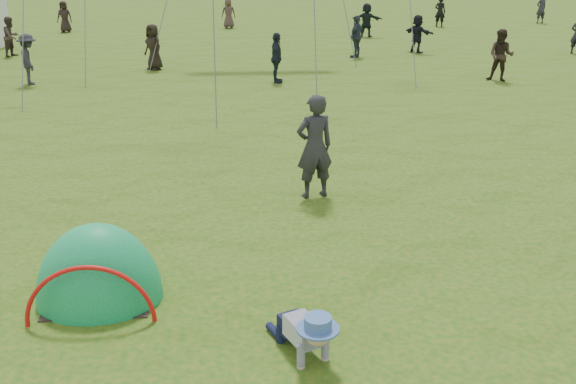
{
  "coord_description": "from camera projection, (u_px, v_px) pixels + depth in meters",
  "views": [
    {
      "loc": [
        -1.43,
        -5.98,
        4.18
      ],
      "look_at": [
        -0.76,
        2.46,
        1.0
      ],
      "focal_mm": 40.0,
      "sensor_mm": 36.0,
      "label": 1
    }
  ],
  "objects": [
    {
      "name": "ground",
      "position": [
        373.0,
        351.0,
        7.15
      ],
      "size": [
        140.0,
        140.0,
        0.0
      ],
      "primitive_type": "plane",
      "color": "#194D0F"
    },
    {
      "name": "crawling_toddler",
      "position": [
        306.0,
        331.0,
        6.95
      ],
      "size": [
        0.87,
        1.0,
        0.64
      ],
      "primitive_type": null,
      "rotation": [
        0.0,
        0.0,
        0.42
      ],
      "color": "black",
      "rests_on": "ground"
    },
    {
      "name": "popup_tent",
      "position": [
        101.0,
        299.0,
        8.23
      ],
      "size": [
        1.59,
        1.31,
        2.06
      ],
      "primitive_type": "ellipsoid",
      "rotation": [
        0.0,
        0.0,
        -0.0
      ],
      "color": "#157844",
      "rests_on": "ground"
    },
    {
      "name": "standing_adult",
      "position": [
        315.0,
        147.0,
        11.35
      ],
      "size": [
        0.79,
        0.63,
        1.88
      ],
      "primitive_type": "imported",
      "rotation": [
        0.0,
        0.0,
        3.43
      ],
      "color": "#242428",
      "rests_on": "ground"
    },
    {
      "name": "crowd_person_0",
      "position": [
        440.0,
        12.0,
        37.71
      ],
      "size": [
        0.75,
        0.67,
        1.72
      ],
      "primitive_type": "imported",
      "rotation": [
        0.0,
        0.0,
        2.61
      ],
      "color": "black",
      "rests_on": "ground"
    },
    {
      "name": "crowd_person_1",
      "position": [
        11.0,
        37.0,
        27.03
      ],
      "size": [
        0.87,
        0.97,
        1.64
      ],
      "primitive_type": "imported",
      "rotation": [
        0.0,
        0.0,
        1.2
      ],
      "color": "#3D312D",
      "rests_on": "ground"
    },
    {
      "name": "crowd_person_2",
      "position": [
        357.0,
        37.0,
        26.69
      ],
      "size": [
        0.95,
        1.06,
        1.73
      ],
      "primitive_type": "imported",
      "rotation": [
        0.0,
        0.0,
        4.06
      ],
      "color": "#2A343F",
      "rests_on": "ground"
    },
    {
      "name": "crowd_person_3",
      "position": [
        29.0,
        59.0,
        21.25
      ],
      "size": [
        0.96,
        1.23,
        1.67
      ],
      "primitive_type": "imported",
      "rotation": [
        0.0,
        0.0,
        1.93
      ],
      "color": "#222429",
      "rests_on": "ground"
    },
    {
      "name": "crowd_person_4",
      "position": [
        228.0,
        13.0,
        37.1
      ],
      "size": [
        0.86,
        0.61,
        1.67
      ],
      "primitive_type": "imported",
      "rotation": [
        0.0,
        0.0,
        3.24
      ],
      "color": "#42322E",
      "rests_on": "ground"
    },
    {
      "name": "crowd_person_5",
      "position": [
        367.0,
        20.0,
        33.21
      ],
      "size": [
        1.66,
        1.08,
        1.71
      ],
      "primitive_type": "imported",
      "rotation": [
        0.0,
        0.0,
        2.74
      ],
      "color": "black",
      "rests_on": "ground"
    },
    {
      "name": "crowd_person_8",
      "position": [
        277.0,
        58.0,
        21.53
      ],
      "size": [
        0.52,
        1.02,
        1.67
      ],
      "primitive_type": "imported",
      "rotation": [
        0.0,
        0.0,
        1.46
      ],
      "color": "black",
      "rests_on": "ground"
    },
    {
      "name": "crowd_person_10",
      "position": [
        153.0,
        47.0,
        23.95
      ],
      "size": [
        0.96,
        0.96,
        1.68
      ],
      "primitive_type": "imported",
      "rotation": [
        0.0,
        0.0,
        5.51
      ],
      "color": "black",
      "rests_on": "ground"
    },
    {
      "name": "crowd_person_11",
      "position": [
        417.0,
        34.0,
        28.05
      ],
      "size": [
        1.23,
        1.52,
        1.62
      ],
      "primitive_type": "imported",
      "rotation": [
        0.0,
        0.0,
        2.16
      ],
      "color": "black",
      "rests_on": "ground"
    },
    {
      "name": "crowd_person_12",
      "position": [
        541.0,
        8.0,
        39.62
      ],
      "size": [
        0.72,
        0.55,
        1.78
      ],
      "primitive_type": "imported",
      "rotation": [
        0.0,
        0.0,
        3.35
      ],
      "color": "#24232E",
      "rests_on": "ground"
    },
    {
      "name": "crowd_person_13",
      "position": [
        501.0,
        56.0,
        21.77
      ],
      "size": [
        1.07,
        1.02,
        1.75
      ],
      "primitive_type": "imported",
      "rotation": [
        0.0,
        0.0,
        5.7
      ],
      "color": "black",
      "rests_on": "ground"
    },
    {
      "name": "crowd_person_16",
      "position": [
        64.0,
        17.0,
        35.16
      ],
      "size": [
        0.85,
        0.59,
        1.67
      ],
      "primitive_type": "imported",
      "rotation": [
        0.0,
        0.0,
        6.21
      ],
      "color": "black",
      "rests_on": "ground"
    }
  ]
}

